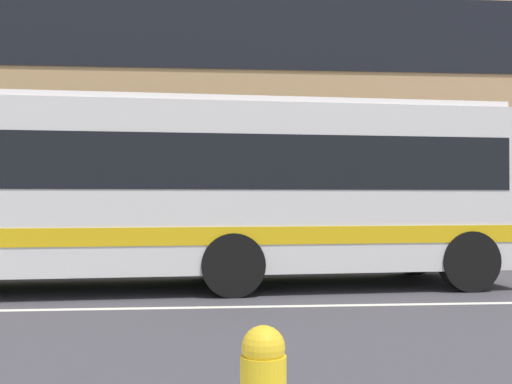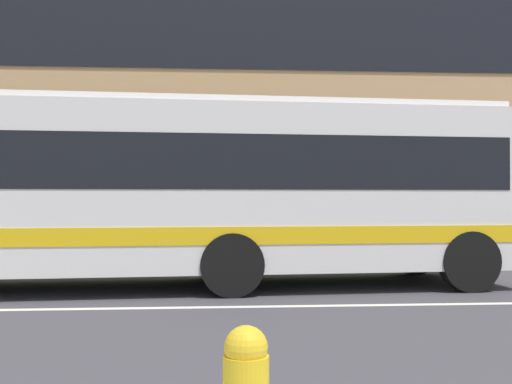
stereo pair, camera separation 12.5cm
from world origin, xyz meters
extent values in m
cube|color=#265418|center=(2.15, 5.36, 0.46)|extent=(19.31, 1.10, 0.92)
cube|color=tan|center=(9.37, 13.54, 5.48)|extent=(20.22, 8.50, 10.96)
cube|color=black|center=(9.37, 9.26, 6.36)|extent=(18.61, 0.04, 2.19)
cube|color=silver|center=(5.91, 2.05, 1.70)|extent=(11.38, 3.31, 2.70)
cube|color=black|center=(5.91, 2.05, 2.11)|extent=(10.71, 3.28, 0.87)
cube|color=yellow|center=(5.91, 2.05, 0.96)|extent=(11.16, 3.32, 0.28)
cube|color=silver|center=(5.91, 2.05, 3.11)|extent=(10.91, 2.87, 0.12)
cylinder|color=black|center=(6.68, 0.92, 0.50)|extent=(1.02, 0.35, 1.00)
cylinder|color=black|center=(6.52, 3.27, 0.50)|extent=(1.02, 0.35, 1.00)
cylinder|color=black|center=(10.60, 1.18, 0.50)|extent=(1.02, 0.35, 1.00)
cylinder|color=black|center=(10.44, 3.54, 0.50)|extent=(1.02, 0.35, 1.00)
sphere|color=gold|center=(6.49, -5.74, 0.77)|extent=(0.23, 0.23, 0.23)
camera|label=1|loc=(6.17, -8.99, 1.53)|focal=44.75mm
camera|label=2|loc=(6.30, -9.00, 1.53)|focal=44.75mm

